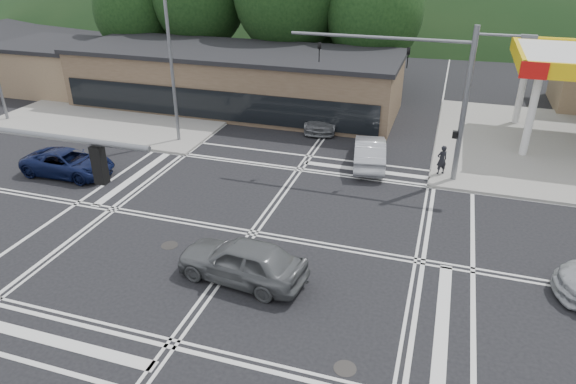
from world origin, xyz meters
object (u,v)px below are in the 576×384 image
(car_queue_a, at_px, (370,152))
(car_grey_center, at_px, (242,260))
(car_northbound, at_px, (323,116))
(car_queue_b, at_px, (358,100))
(car_blue_west, at_px, (68,163))
(pedestrian, at_px, (442,160))

(car_queue_a, bearing_deg, car_grey_center, 67.94)
(car_northbound, bearing_deg, car_queue_a, -60.16)
(car_grey_center, distance_m, car_queue_b, 22.22)
(car_queue_a, bearing_deg, car_queue_b, -85.01)
(car_blue_west, xyz_separation_m, car_queue_b, (12.74, 16.24, 0.07))
(car_queue_b, xyz_separation_m, pedestrian, (6.50, -10.31, 0.19))
(car_blue_west, distance_m, pedestrian, 20.14)
(car_blue_west, distance_m, car_queue_a, 16.55)
(car_blue_west, relative_size, pedestrian, 3.10)
(car_queue_b, height_order, car_northbound, car_queue_b)
(car_blue_west, bearing_deg, car_queue_b, -39.03)
(car_grey_center, bearing_deg, car_blue_west, -108.89)
(car_blue_west, height_order, pedestrian, pedestrian)
(car_grey_center, xyz_separation_m, car_queue_b, (0.16, 22.22, -0.08))
(pedestrian, bearing_deg, car_northbound, -68.46)
(car_grey_center, distance_m, pedestrian, 13.65)
(car_queue_a, height_order, car_northbound, car_queue_a)
(car_grey_center, bearing_deg, car_queue_b, -173.91)
(car_grey_center, height_order, car_northbound, car_grey_center)
(pedestrian, bearing_deg, car_grey_center, 28.43)
(car_queue_a, bearing_deg, car_northbound, -62.95)
(car_queue_b, bearing_deg, pedestrian, 113.41)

